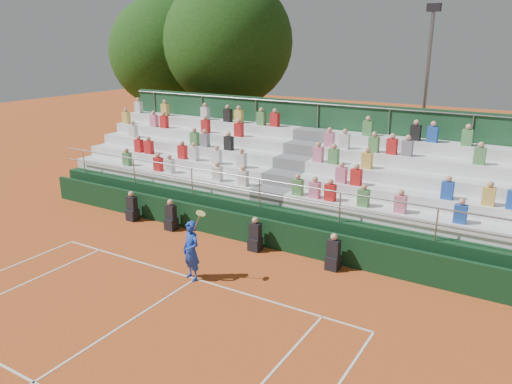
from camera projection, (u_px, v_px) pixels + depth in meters
The scene contains 8 objects.
ground at pixel (196, 279), 14.91m from camera, with size 90.00×90.00×0.00m, color #C35420.
courtside_wall at pixel (252, 230), 17.38m from camera, with size 20.00×0.15×1.00m, color black.
line_officials at pixel (216, 228), 17.61m from camera, with size 8.89×0.40×1.19m.
grandstand at pixel (294, 191), 19.85m from camera, with size 20.00×5.20×4.40m.
tennis_player at pixel (191, 251), 14.65m from camera, with size 0.91×0.62×2.22m.
tree_west at pixel (165, 53), 29.41m from camera, with size 6.43×6.43×9.31m.
tree_east at pixel (228, 43), 26.99m from camera, with size 6.98×6.98×10.16m.
floodlight_mast at pixel (426, 84), 22.94m from camera, with size 0.60×0.25×8.37m.
Camera 1 is at (8.53, -10.59, 6.88)m, focal length 35.00 mm.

